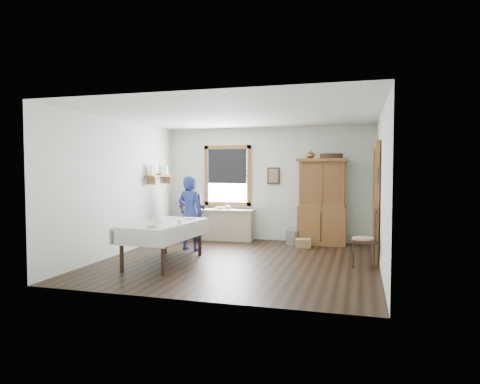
# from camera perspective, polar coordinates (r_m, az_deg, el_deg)

# --- Properties ---
(room) EXTENTS (5.01, 5.01, 2.70)m
(room) POSITION_cam_1_polar(r_m,az_deg,el_deg) (7.88, -0.10, 0.48)
(room) COLOR black
(room) RESTS_ON ground
(window) EXTENTS (1.18, 0.07, 1.48)m
(window) POSITION_cam_1_polar(r_m,az_deg,el_deg) (10.52, -1.68, 2.59)
(window) COLOR white
(window) RESTS_ON room
(doorway) EXTENTS (0.09, 1.14, 2.22)m
(doorway) POSITION_cam_1_polar(r_m,az_deg,el_deg) (8.45, 17.78, -0.77)
(doorway) COLOR #4A3D35
(doorway) RESTS_ON room
(wall_shelf) EXTENTS (0.24, 1.00, 0.44)m
(wall_shelf) POSITION_cam_1_polar(r_m,az_deg,el_deg) (10.18, -10.64, 2.25)
(wall_shelf) COLOR brown
(wall_shelf) RESTS_ON room
(framed_picture) EXTENTS (0.30, 0.04, 0.40)m
(framed_picture) POSITION_cam_1_polar(r_m,az_deg,el_deg) (10.24, 4.48, 2.17)
(framed_picture) COLOR black
(framed_picture) RESTS_ON room
(rug_beater) EXTENTS (0.01, 0.27, 0.27)m
(rug_beater) POSITION_cam_1_polar(r_m,az_deg,el_deg) (7.88, 17.95, 3.03)
(rug_beater) COLOR black
(rug_beater) RESTS_ON room
(work_counter) EXTENTS (1.31, 0.54, 0.74)m
(work_counter) POSITION_cam_1_polar(r_m,az_deg,el_deg) (10.34, -1.71, -4.37)
(work_counter) COLOR tan
(work_counter) RESTS_ON room
(china_hutch) EXTENTS (1.15, 0.55, 1.94)m
(china_hutch) POSITION_cam_1_polar(r_m,az_deg,el_deg) (9.83, 10.89, -1.28)
(china_hutch) COLOR brown
(china_hutch) RESTS_ON room
(dining_table) EXTENTS (1.11, 1.93, 0.75)m
(dining_table) POSITION_cam_1_polar(r_m,az_deg,el_deg) (7.91, -10.09, -6.68)
(dining_table) COLOR silver
(dining_table) RESTS_ON room
(spindle_chair) EXTENTS (0.50, 0.50, 1.02)m
(spindle_chair) POSITION_cam_1_polar(r_m,az_deg,el_deg) (7.78, 16.17, -5.91)
(spindle_chair) COLOR black
(spindle_chair) RESTS_ON room
(pail) EXTENTS (0.35, 0.35, 0.32)m
(pail) POSITION_cam_1_polar(r_m,az_deg,el_deg) (9.80, 7.03, -6.03)
(pail) COLOR #96999E
(pail) RESTS_ON room
(wicker_basket) EXTENTS (0.36, 0.29, 0.19)m
(wicker_basket) POSITION_cam_1_polar(r_m,az_deg,el_deg) (9.47, 8.42, -6.76)
(wicker_basket) COLOR #A07B48
(wicker_basket) RESTS_ON room
(woman_blue) EXTENTS (0.58, 0.43, 1.45)m
(woman_blue) POSITION_cam_1_polar(r_m,az_deg,el_deg) (9.05, -6.66, -3.18)
(woman_blue) COLOR navy
(woman_blue) RESTS_ON room
(figure_dark) EXTENTS (0.69, 0.55, 1.40)m
(figure_dark) POSITION_cam_1_polar(r_m,az_deg,el_deg) (10.19, -6.44, -2.63)
(figure_dark) COLOR black
(figure_dark) RESTS_ON room
(table_cup_a) EXTENTS (0.16, 0.16, 0.10)m
(table_cup_a) POSITION_cam_1_polar(r_m,az_deg,el_deg) (7.65, -10.79, -3.82)
(table_cup_a) COLOR white
(table_cup_a) RESTS_ON dining_table
(table_cup_b) EXTENTS (0.12, 0.12, 0.09)m
(table_cup_b) POSITION_cam_1_polar(r_m,az_deg,el_deg) (7.49, -8.13, -3.99)
(table_cup_b) COLOR white
(table_cup_b) RESTS_ON dining_table
(table_bowl) EXTENTS (0.23, 0.23, 0.06)m
(table_bowl) POSITION_cam_1_polar(r_m,az_deg,el_deg) (7.17, -11.56, -4.45)
(table_bowl) COLOR white
(table_bowl) RESTS_ON dining_table
(counter_book) EXTENTS (0.26, 0.29, 0.02)m
(counter_book) POSITION_cam_1_polar(r_m,az_deg,el_deg) (10.33, -3.45, -2.25)
(counter_book) COLOR #76614F
(counter_book) RESTS_ON work_counter
(counter_bowl) EXTENTS (0.27, 0.27, 0.07)m
(counter_bowl) POSITION_cam_1_polar(r_m,az_deg,el_deg) (10.33, -2.61, -2.13)
(counter_bowl) COLOR white
(counter_bowl) RESTS_ON work_counter
(shelf_bowl) EXTENTS (0.22, 0.22, 0.05)m
(shelf_bowl) POSITION_cam_1_polar(r_m,az_deg,el_deg) (10.19, -10.61, 2.39)
(shelf_bowl) COLOR white
(shelf_bowl) RESTS_ON wall_shelf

